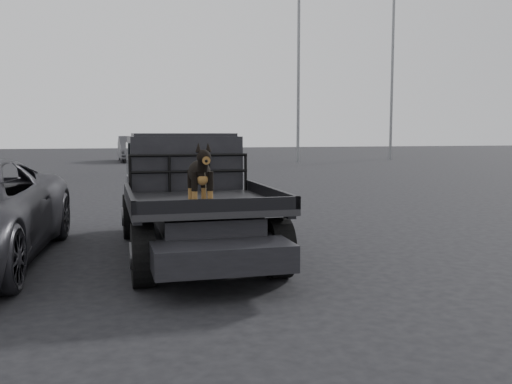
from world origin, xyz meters
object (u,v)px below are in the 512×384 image
object	(u,v)px
floodlight_mid	(299,37)
flatbed_ute	(192,223)
floodlight_far	(393,50)
distant_car_a	(133,149)
dog	(200,177)

from	to	relation	value
floodlight_mid	flatbed_ute	bearing A→B (deg)	-112.39
floodlight_mid	floodlight_far	xyz separation A→B (m)	(7.22, 1.93, -0.22)
distant_car_a	floodlight_far	xyz separation A→B (m)	(16.87, -1.64, 6.45)
distant_car_a	floodlight_far	bearing A→B (deg)	-7.12
flatbed_ute	floodlight_mid	world-z (taller)	floodlight_mid
flatbed_ute	floodlight_mid	bearing A→B (deg)	67.61
dog	floodlight_mid	distance (m)	28.87
dog	floodlight_mid	world-z (taller)	floodlight_mid
flatbed_ute	distant_car_a	distance (m)	28.04
floodlight_far	flatbed_ute	bearing A→B (deg)	-123.24
floodlight_mid	floodlight_far	distance (m)	7.48
flatbed_ute	dog	world-z (taller)	dog
flatbed_ute	dog	xyz separation A→B (m)	(-0.16, -1.81, 0.83)
flatbed_ute	distant_car_a	xyz separation A→B (m)	(0.43, 28.03, 0.33)
distant_car_a	floodlight_mid	distance (m)	12.26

